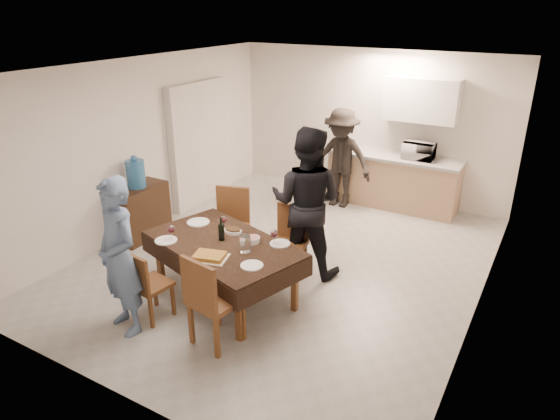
{
  "coord_description": "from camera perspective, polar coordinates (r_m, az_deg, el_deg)",
  "views": [
    {
      "loc": [
        2.98,
        -5.35,
        3.33
      ],
      "look_at": [
        0.07,
        -0.3,
        0.88
      ],
      "focal_mm": 32.0,
      "sensor_mm": 36.0,
      "label": 1
    }
  ],
  "objects": [
    {
      "name": "plate_near_left",
      "position": [
        6.01,
        -12.9,
        -3.41
      ],
      "size": [
        0.26,
        0.26,
        0.02
      ],
      "primitive_type": "cylinder",
      "color": "white",
      "rests_on": "dining_table"
    },
    {
      "name": "water_jug",
      "position": [
        7.56,
        -16.17,
        3.99
      ],
      "size": [
        0.27,
        0.27,
        0.41
      ],
      "primitive_type": "cylinder",
      "color": "teal",
      "rests_on": "console"
    },
    {
      "name": "water_pitcher",
      "position": [
        5.6,
        -4.01,
        -3.85
      ],
      "size": [
        0.13,
        0.13,
        0.19
      ],
      "primitive_type": "cylinder",
      "color": "white",
      "rests_on": "dining_table"
    },
    {
      "name": "floor",
      "position": [
        6.97,
        0.76,
        -5.73
      ],
      "size": [
        5.0,
        6.0,
        0.02
      ],
      "primitive_type": "cube",
      "color": "#A7A7A2",
      "rests_on": "ground"
    },
    {
      "name": "wine_glass_b",
      "position": [
        5.73,
        -0.68,
        -3.15
      ],
      "size": [
        0.09,
        0.09,
        0.19
      ],
      "primitive_type": null,
      "color": "white",
      "rests_on": "dining_table"
    },
    {
      "name": "savoury_tart",
      "position": [
        5.53,
        -8.06,
        -5.23
      ],
      "size": [
        0.45,
        0.39,
        0.05
      ],
      "primitive_type": "cube",
      "rotation": [
        0.0,
        0.0,
        0.27
      ],
      "color": "#AE8333",
      "rests_on": "dining_table"
    },
    {
      "name": "person_kitchen",
      "position": [
        8.58,
        6.95,
        5.86
      ],
      "size": [
        1.1,
        0.63,
        1.7
      ],
      "primitive_type": "imported",
      "color": "black",
      "rests_on": "floor"
    },
    {
      "name": "wall_left",
      "position": [
        7.92,
        -15.29,
        7.15
      ],
      "size": [
        0.02,
        6.0,
        2.6
      ],
      "primitive_type": "cube",
      "color": "silver",
      "rests_on": "floor"
    },
    {
      "name": "chair_far_right",
      "position": [
        6.2,
        0.46,
        -3.47
      ],
      "size": [
        0.49,
        0.49,
        0.52
      ],
      "rotation": [
        0.0,
        0.0,
        3.27
      ],
      "color": "brown",
      "rests_on": "floor"
    },
    {
      "name": "plate_near_right",
      "position": [
        5.34,
        -3.24,
        -6.35
      ],
      "size": [
        0.25,
        0.25,
        0.01
      ],
      "primitive_type": "cylinder",
      "color": "white",
      "rests_on": "dining_table"
    },
    {
      "name": "chair_far_left",
      "position": [
        6.63,
        -6.35,
        -1.44
      ],
      "size": [
        0.58,
        0.59,
        0.55
      ],
      "rotation": [
        0.0,
        0.0,
        3.45
      ],
      "color": "brown",
      "rests_on": "floor"
    },
    {
      "name": "console",
      "position": [
        7.77,
        -15.69,
        -0.23
      ],
      "size": [
        0.43,
        0.87,
        0.8
      ],
      "primitive_type": "cube",
      "color": "black",
      "rests_on": "floor"
    },
    {
      "name": "kitchen_base_cabinet",
      "position": [
        8.86,
        12.74,
        3.13
      ],
      "size": [
        2.2,
        0.6,
        0.86
      ],
      "primitive_type": "cube",
      "color": "#A07E60",
      "rests_on": "floor"
    },
    {
      "name": "wine_glass_a",
      "position": [
        5.97,
        -12.3,
        -2.55
      ],
      "size": [
        0.09,
        0.09,
        0.2
      ],
      "primitive_type": null,
      "color": "white",
      "rests_on": "dining_table"
    },
    {
      "name": "wall_right",
      "position": [
        5.74,
        23.16,
        0.17
      ],
      "size": [
        0.02,
        6.0,
        2.6
      ],
      "primitive_type": "cube",
      "color": "silver",
      "rests_on": "floor"
    },
    {
      "name": "chair_near_left",
      "position": [
        5.69,
        -15.17,
        -7.7
      ],
      "size": [
        0.43,
        0.43,
        0.46
      ],
      "rotation": [
        0.0,
        0.0,
        -0.13
      ],
      "color": "brown",
      "rests_on": "floor"
    },
    {
      "name": "plate_far_right",
      "position": [
        5.79,
        0.0,
        -3.86
      ],
      "size": [
        0.24,
        0.24,
        0.01
      ],
      "primitive_type": "cylinder",
      "color": "white",
      "rests_on": "dining_table"
    },
    {
      "name": "upper_cabinet",
      "position": [
        8.56,
        15.82,
        12.02
      ],
      "size": [
        1.2,
        0.34,
        0.7
      ],
      "primitive_type": "cube",
      "color": "white",
      "rests_on": "wall_back"
    },
    {
      "name": "salad_bowl",
      "position": [
        5.83,
        -3.15,
        -3.42
      ],
      "size": [
        0.17,
        0.17,
        0.07
      ],
      "primitive_type": "cylinder",
      "color": "white",
      "rests_on": "dining_table"
    },
    {
      "name": "wine_bottle",
      "position": [
        5.87,
        -6.74,
        -2.18
      ],
      "size": [
        0.07,
        0.07,
        0.28
      ],
      "primitive_type": null,
      "color": "black",
      "rests_on": "dining_table"
    },
    {
      "name": "wine_glass_c",
      "position": [
        6.15,
        -6.47,
        -1.42
      ],
      "size": [
        0.09,
        0.09,
        0.19
      ],
      "primitive_type": null,
      "color": "white",
      "rests_on": "dining_table"
    },
    {
      "name": "person_far",
      "position": [
        6.31,
        3.01,
        0.88
      ],
      "size": [
        1.06,
        0.89,
        1.95
      ],
      "primitive_type": "imported",
      "rotation": [
        0.0,
        0.0,
        3.32
      ],
      "color": "black",
      "rests_on": "floor"
    },
    {
      "name": "chair_near_right",
      "position": [
        5.08,
        -8.07,
        -9.47
      ],
      "size": [
        0.54,
        0.54,
        0.56
      ],
      "rotation": [
        0.0,
        0.0,
        -0.16
      ],
      "color": "brown",
      "rests_on": "floor"
    },
    {
      "name": "ceiling",
      "position": [
        6.17,
        0.89,
        16.01
      ],
      "size": [
        5.0,
        6.0,
        0.02
      ],
      "primitive_type": "cube",
      "color": "white",
      "rests_on": "wall_back"
    },
    {
      "name": "wall_back",
      "position": [
        9.09,
        10.23,
        9.55
      ],
      "size": [
        5.0,
        0.02,
        2.6
      ],
      "primitive_type": "cube",
      "color": "silver",
      "rests_on": "floor"
    },
    {
      "name": "dining_table",
      "position": [
        5.88,
        -6.55,
        -4.01
      ],
      "size": [
        2.09,
        1.58,
        0.73
      ],
      "rotation": [
        0.0,
        0.0,
        -0.29
      ],
      "color": "black",
      "rests_on": "floor"
    },
    {
      "name": "mushroom_dish",
      "position": [
        6.09,
        -5.41,
        -2.44
      ],
      "size": [
        0.22,
        0.22,
        0.04
      ],
      "primitive_type": "cylinder",
      "color": "white",
      "rests_on": "dining_table"
    },
    {
      "name": "microwave",
      "position": [
        8.58,
        15.58,
        6.55
      ],
      "size": [
        0.5,
        0.34,
        0.28
      ],
      "primitive_type": "imported",
      "rotation": [
        0.0,
        0.0,
        3.14
      ],
      "color": "white",
      "rests_on": "kitchen_worktop"
    },
    {
      "name": "plate_far_left",
      "position": [
        6.41,
        -9.33,
        -1.39
      ],
      "size": [
        0.29,
        0.29,
        0.02
      ],
      "primitive_type": "cylinder",
      "color": "white",
      "rests_on": "dining_table"
    },
    {
      "name": "person_near",
      "position": [
        5.46,
        -17.9,
        -5.18
      ],
      "size": [
        0.73,
        0.59,
        1.74
      ],
      "primitive_type": "imported",
      "rotation": [
        0.0,
        0.0,
        -0.3
      ],
      "color": "slate",
      "rests_on": "floor"
    },
    {
      "name": "wall_front",
      "position": [
        4.3,
        -19.23,
        -6.74
      ],
      "size": [
        5.0,
        0.02,
        2.6
      ],
      "primitive_type": "cube",
      "color": "silver",
      "rests_on": "floor"
    },
    {
      "name": "kitchen_worktop",
      "position": [
        8.72,
        13.0,
        5.94
      ],
      "size": [
        2.24,
        0.64,
        0.05
      ],
      "primitive_type": "cube",
      "color": "#999995",
      "rests_on": "kitchen_base_cabinet"
    },
    {
      "name": "stub_partition",
      "position": [
        8.79,
        -9.27,
        7.48
      ],
      "size": [
        0.15,
        1.4,
        2.1
      ],
      "primitive_type": "cube",
      "color": "silver",
      "rests_on": "floor"
    }
  ]
}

